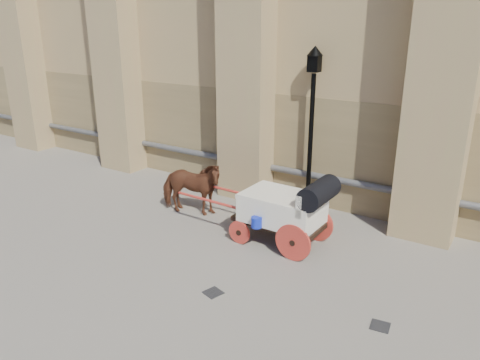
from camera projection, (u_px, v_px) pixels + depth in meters
The scene contains 6 objects.
ground at pixel (199, 253), 10.48m from camera, with size 90.00×90.00×0.00m, color slate.
horse at pixel (191, 188), 12.29m from camera, with size 0.81×1.77×1.49m, color brown.
carriage at pixel (287, 208), 10.58m from camera, with size 3.92×1.40×1.70m.
street_lamp at pixel (311, 126), 12.16m from camera, with size 0.41×0.41×4.33m.
drain_grate_near at pixel (213, 293), 8.97m from camera, with size 0.32×0.32×0.01m, color black.
drain_grate_far at pixel (380, 326), 8.01m from camera, with size 0.32×0.32×0.01m, color black.
Camera 1 is at (5.82, -7.35, 5.05)m, focal length 35.00 mm.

